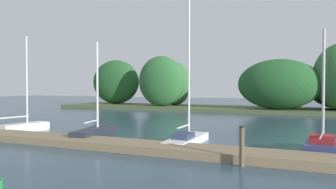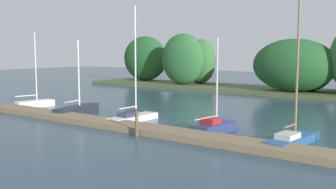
# 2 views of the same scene
# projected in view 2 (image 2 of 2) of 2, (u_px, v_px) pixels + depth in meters

# --- Properties ---
(dock_pier) EXTENTS (30.12, 1.80, 0.35)m
(dock_pier) POSITION_uv_depth(u_px,v_px,m) (144.00, 129.00, 22.40)
(dock_pier) COLOR #847051
(dock_pier) RESTS_ON ground
(far_shore) EXTENTS (55.90, 8.20, 7.56)m
(far_shore) POSITION_uv_depth(u_px,v_px,m) (298.00, 65.00, 42.13)
(far_shore) COLOR #4C5B38
(far_shore) RESTS_ON ground
(sailboat_0) EXTENTS (1.43, 3.31, 6.12)m
(sailboat_0) POSITION_uv_depth(u_px,v_px,m) (36.00, 102.00, 32.58)
(sailboat_0) COLOR white
(sailboat_0) RESTS_ON ground
(sailboat_1) EXTENTS (1.66, 4.48, 5.42)m
(sailboat_1) POSITION_uv_depth(u_px,v_px,m) (79.00, 109.00, 29.01)
(sailboat_1) COLOR #232833
(sailboat_1) RESTS_ON ground
(sailboat_2) EXTENTS (1.16, 4.21, 7.52)m
(sailboat_2) POSITION_uv_depth(u_px,v_px,m) (134.00, 116.00, 25.88)
(sailboat_2) COLOR white
(sailboat_2) RESTS_ON ground
(sailboat_3) EXTENTS (1.57, 3.37, 5.36)m
(sailboat_3) POSITION_uv_depth(u_px,v_px,m) (215.00, 125.00, 22.34)
(sailboat_3) COLOR navy
(sailboat_3) RESTS_ON ground
(sailboat_4) EXTENTS (1.44, 4.56, 7.68)m
(sailboat_4) POSITION_uv_depth(u_px,v_px,m) (293.00, 136.00, 19.37)
(sailboat_4) COLOR #285684
(sailboat_4) RESTS_ON ground
(mooring_piling_1) EXTENTS (0.20, 0.20, 1.46)m
(mooring_piling_1) POSITION_uv_depth(u_px,v_px,m) (137.00, 123.00, 21.19)
(mooring_piling_1) COLOR brown
(mooring_piling_1) RESTS_ON ground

